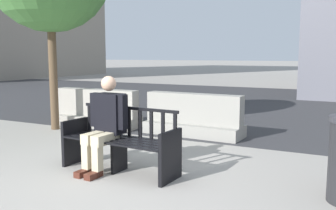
% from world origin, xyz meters
% --- Properties ---
extents(ground_plane, '(200.00, 200.00, 0.00)m').
position_xyz_m(ground_plane, '(0.00, 0.00, 0.00)').
color(ground_plane, gray).
extents(street_asphalt, '(120.00, 12.00, 0.01)m').
position_xyz_m(street_asphalt, '(0.00, 8.70, 0.00)').
color(street_asphalt, '#333335').
rests_on(street_asphalt, ground).
extents(street_bench, '(1.72, 0.64, 0.88)m').
position_xyz_m(street_bench, '(-0.10, 0.58, 0.40)').
color(street_bench, black).
rests_on(street_bench, ground).
extents(seated_person, '(0.59, 0.74, 1.31)m').
position_xyz_m(seated_person, '(-0.31, 0.54, 0.69)').
color(seated_person, black).
rests_on(seated_person, ground).
extents(jersey_barrier_centre, '(2.02, 0.76, 0.84)m').
position_xyz_m(jersey_barrier_centre, '(-0.11, 3.22, 0.34)').
color(jersey_barrier_centre, gray).
rests_on(jersey_barrier_centre, ground).
extents(jersey_barrier_left, '(2.03, 0.78, 0.84)m').
position_xyz_m(jersey_barrier_left, '(-2.43, 3.11, 0.34)').
color(jersey_barrier_left, '#9E998E').
rests_on(jersey_barrier_left, ground).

